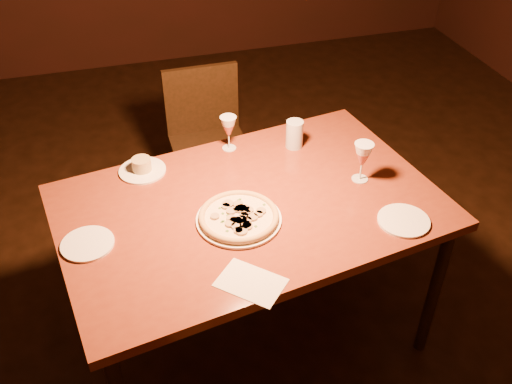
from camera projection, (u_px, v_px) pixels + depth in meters
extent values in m
cube|color=maroon|center=(250.00, 207.00, 2.31)|extent=(1.65, 1.20, 0.04)
cylinder|color=black|center=(77.00, 263.00, 2.63)|extent=(0.05, 0.05, 0.77)
cylinder|color=black|center=(434.00, 291.00, 2.49)|extent=(0.05, 0.05, 0.77)
cylinder|color=black|center=(333.00, 186.00, 3.09)|extent=(0.05, 0.05, 0.77)
cube|color=black|center=(211.00, 150.00, 3.24)|extent=(0.43, 0.43, 0.04)
cube|color=black|center=(201.00, 99.00, 3.25)|extent=(0.43, 0.03, 0.41)
cylinder|color=black|center=(190.00, 206.00, 3.22)|extent=(0.04, 0.04, 0.44)
cylinder|color=black|center=(179.00, 172.00, 3.48)|extent=(0.04, 0.04, 0.44)
cylinder|color=black|center=(249.00, 196.00, 3.29)|extent=(0.04, 0.04, 0.44)
cylinder|color=black|center=(234.00, 163.00, 3.55)|extent=(0.04, 0.04, 0.44)
cylinder|color=white|center=(239.00, 219.00, 2.21)|extent=(0.33, 0.33, 0.01)
cylinder|color=beige|center=(239.00, 217.00, 2.20)|extent=(0.30, 0.30, 0.01)
torus|color=tan|center=(239.00, 216.00, 2.20)|extent=(0.31, 0.31, 0.02)
cylinder|color=white|center=(142.00, 170.00, 2.47)|extent=(0.20, 0.20, 0.01)
cylinder|color=tan|center=(142.00, 164.00, 2.45)|extent=(0.08, 0.08, 0.06)
cylinder|color=#B4BDC4|center=(294.00, 134.00, 2.59)|extent=(0.08, 0.08, 0.13)
cylinder|color=white|center=(87.00, 244.00, 2.10)|extent=(0.20, 0.20, 0.01)
cylinder|color=white|center=(404.00, 221.00, 2.20)|extent=(0.20, 0.20, 0.01)
cube|color=silver|center=(251.00, 282.00, 1.95)|extent=(0.27, 0.26, 0.00)
sphere|color=#F38544|center=(248.00, 4.00, 1.80)|extent=(0.12, 0.12, 0.12)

